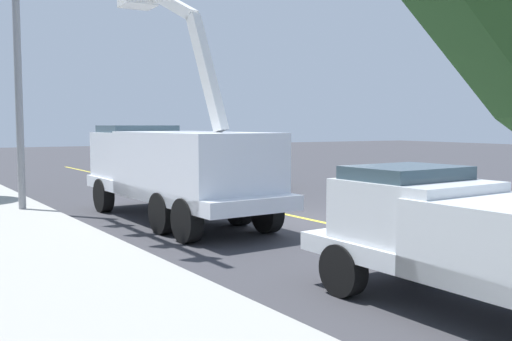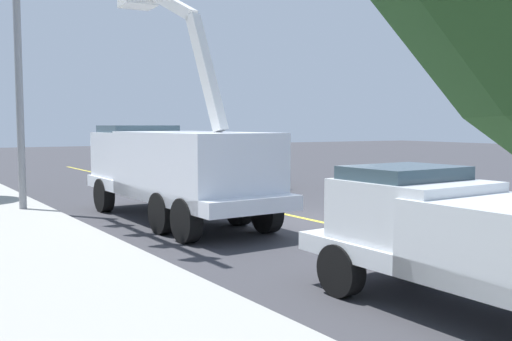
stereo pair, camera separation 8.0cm
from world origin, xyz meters
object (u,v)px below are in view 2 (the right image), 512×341
(service_pickup_truck, at_px, (484,240))
(traffic_cone_mid_front, at_px, (425,243))
(traffic_cone_mid_rear, at_px, (258,208))
(traffic_cone_trailing, at_px, (170,190))
(passing_minivan, at_px, (234,164))
(utility_bucket_truck, at_px, (173,164))

(service_pickup_truck, xyz_separation_m, traffic_cone_mid_front, (2.88, -1.85, -0.75))
(traffic_cone_mid_rear, relative_size, traffic_cone_trailing, 1.10)
(passing_minivan, distance_m, traffic_cone_trailing, 5.13)
(service_pickup_truck, distance_m, traffic_cone_trailing, 14.43)
(passing_minivan, distance_m, traffic_cone_mid_front, 14.78)
(utility_bucket_truck, distance_m, service_pickup_truck, 9.91)
(traffic_cone_mid_rear, bearing_deg, passing_minivan, -22.99)
(utility_bucket_truck, bearing_deg, service_pickup_truck, -175.37)
(utility_bucket_truck, height_order, passing_minivan, utility_bucket_truck)
(service_pickup_truck, bearing_deg, traffic_cone_mid_rear, -8.02)
(traffic_cone_mid_front, relative_size, traffic_cone_mid_rear, 0.99)
(traffic_cone_mid_rear, xyz_separation_m, traffic_cone_trailing, (5.80, 0.44, -0.03))
(utility_bucket_truck, height_order, traffic_cone_mid_rear, utility_bucket_truck)
(service_pickup_truck, xyz_separation_m, traffic_cone_mid_rear, (8.58, -1.21, -0.75))
(traffic_cone_mid_front, bearing_deg, traffic_cone_mid_rear, 6.39)
(utility_bucket_truck, relative_size, traffic_cone_mid_front, 11.18)
(utility_bucket_truck, height_order, traffic_cone_trailing, utility_bucket_truck)
(traffic_cone_mid_rear, distance_m, traffic_cone_trailing, 5.82)
(service_pickup_truck, distance_m, traffic_cone_mid_front, 3.50)
(traffic_cone_mid_front, bearing_deg, traffic_cone_trailing, 5.37)
(passing_minivan, relative_size, traffic_cone_mid_rear, 6.51)
(utility_bucket_truck, xyz_separation_m, traffic_cone_mid_rear, (-1.28, -2.01, -1.24))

